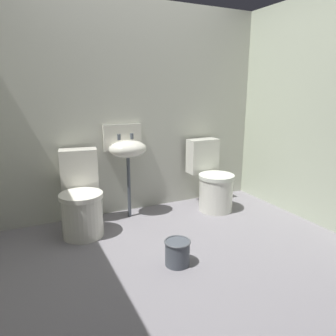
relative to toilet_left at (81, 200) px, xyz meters
The scene contains 7 objects.
ground_plane 1.15m from the toilet_left, 53.62° to the right, with size 3.51×2.85×0.08m, color gray.
wall_back 1.11m from the toilet_left, 31.82° to the left, with size 3.51×0.10×2.25m, color beige.
wall_right 2.51m from the toilet_left, 19.02° to the right, with size 0.10×2.65×2.25m, color beige.
toilet_left is the anchor object (origin of this frame).
toilet_right 1.48m from the toilet_left, ahead, with size 0.40×0.59×0.78m.
sink 0.71m from the toilet_left, 19.44° to the left, with size 0.42×0.35×0.99m.
bucket 1.10m from the toilet_left, 58.91° to the right, with size 0.21×0.21×0.21m.
Camera 1 is at (-1.12, -2.02, 1.36)m, focal length 33.41 mm.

